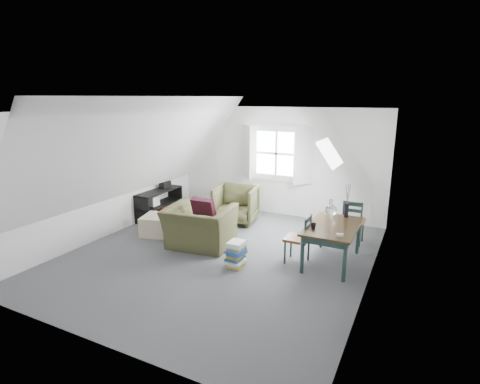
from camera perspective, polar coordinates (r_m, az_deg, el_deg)
The scene contains 24 objects.
floor at distance 6.72m, azimuth -3.18°, elevation -9.55°, with size 5.50×5.50×0.00m, color #4C4D51.
ceiling at distance 6.15m, azimuth -3.50°, elevation 12.28°, with size 5.50×5.50×0.00m, color white.
wall_back at distance 8.77m, azimuth 5.64°, elevation 4.60°, with size 5.00×5.00×0.00m, color white.
wall_front at distance 4.26m, azimuth -22.10°, elevation -6.85°, with size 5.00×5.00×0.00m, color white.
wall_left at distance 7.84m, azimuth -19.42°, elevation 2.71°, with size 5.50×5.50×0.00m, color white.
wall_right at distance 5.56m, azimuth 19.68°, elevation -1.83°, with size 5.50×5.50×0.00m, color white.
slope_left at distance 7.11m, azimuth -14.37°, elevation 6.26°, with size 5.50×5.50×0.00m, color white.
slope_right at distance 5.62m, azimuth 10.49°, elevation 4.45°, with size 5.50×5.50×0.00m, color white.
dormer_window at distance 8.67m, azimuth 5.49°, elevation 5.83°, with size 1.71×0.35×1.30m.
skylight at distance 6.87m, azimuth 13.53°, elevation 5.79°, with size 0.55×0.75×0.04m, color white.
armchair_near at distance 7.13m, azimuth -6.07°, elevation -8.18°, with size 1.18×1.03×0.76m, color #424426.
armchair_far at distance 8.41m, azimuth -0.62°, elevation -4.55°, with size 0.88×0.91×0.82m, color #424426.
throw_pillow at distance 7.02m, azimuth -5.56°, elevation -2.62°, with size 0.44×0.12×0.44m, color #3C101F.
ottoman at distance 7.79m, azimuth -12.35°, elevation -4.92°, with size 0.59×0.59×0.39m, color #C8B696.
dining_table at distance 6.39m, azimuth 13.95°, elevation -5.68°, with size 0.80×1.33×0.66m.
demijohn at distance 6.78m, azimuth 13.67°, elevation -2.66°, with size 0.21×0.21×0.30m.
vase_twigs at distance 6.82m, azimuth 15.91°, elevation -2.60°, with size 0.08×0.08×0.60m.
cup at distance 6.14m, azimuth 11.09°, elevation -5.48°, with size 0.09×0.09×0.09m, color black.
paper_box at distance 5.91m, azimuth 14.93°, elevation -6.34°, with size 0.11×0.07×0.04m, color white.
dining_chair_far at distance 7.38m, azimuth 16.84°, elevation -4.23°, with size 0.40×0.40×0.86m.
dining_chair_near at distance 6.35m, azimuth 9.01°, elevation -6.97°, with size 0.39×0.39×0.82m.
media_shelf at distance 8.81m, azimuth -12.35°, elevation -2.03°, with size 0.42×1.25×0.64m.
electronics_box at distance 8.92m, azimuth -11.33°, elevation 1.09°, with size 0.17×0.23×0.18m, color black.
magazine_stack at distance 6.22m, azimuth -0.59°, elevation -9.43°, with size 0.32×0.37×0.42m.
Camera 1 is at (3.06, -5.33, 2.71)m, focal length 28.00 mm.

